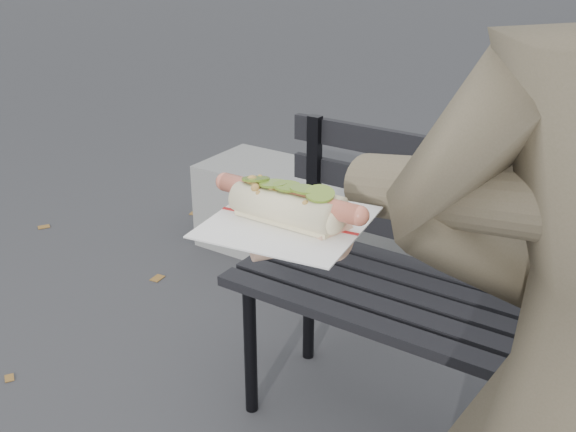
% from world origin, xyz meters
% --- Properties ---
extents(park_bench, '(1.50, 0.44, 0.88)m').
position_xyz_m(park_bench, '(-0.01, 0.88, 0.52)').
color(park_bench, black).
rests_on(park_bench, ground).
extents(concrete_block, '(1.20, 0.40, 0.40)m').
position_xyz_m(concrete_block, '(-0.99, 1.64, 0.20)').
color(concrete_block, slate).
rests_on(concrete_block, ground).
extents(held_hotdog, '(0.63, 0.32, 0.20)m').
position_xyz_m(held_hotdog, '(0.15, -0.01, 1.13)').
color(held_hotdog, brown).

